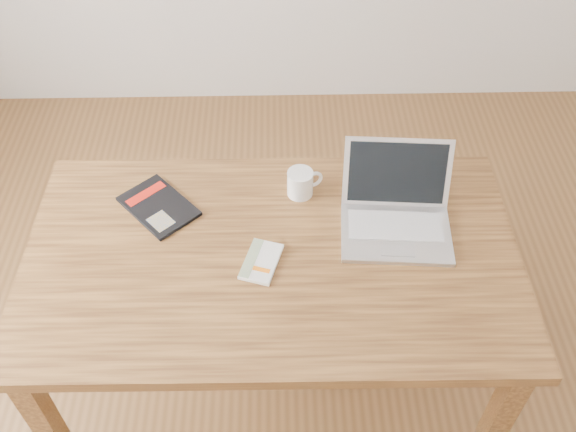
{
  "coord_description": "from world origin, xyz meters",
  "views": [
    {
      "loc": [
        -0.09,
        -1.05,
        2.24
      ],
      "look_at": [
        -0.06,
        0.25,
        0.85
      ],
      "focal_mm": 40.0,
      "sensor_mm": 36.0,
      "label": 1
    }
  ],
  "objects_px": {
    "coffee_mug": "(301,183)",
    "white_guidebook": "(261,262)",
    "desk": "(272,272)",
    "black_guidebook": "(158,206)",
    "laptop": "(396,212)"
  },
  "relations": [
    {
      "from": "laptop",
      "to": "black_guidebook",
      "type": "bearing_deg",
      "value": 178.22
    },
    {
      "from": "white_guidebook",
      "to": "black_guidebook",
      "type": "distance_m",
      "value": 0.41
    },
    {
      "from": "laptop",
      "to": "coffee_mug",
      "type": "distance_m",
      "value": 0.32
    },
    {
      "from": "white_guidebook",
      "to": "coffee_mug",
      "type": "xyz_separation_m",
      "value": [
        0.13,
        0.29,
        0.04
      ]
    },
    {
      "from": "desk",
      "to": "coffee_mug",
      "type": "height_order",
      "value": "coffee_mug"
    },
    {
      "from": "black_guidebook",
      "to": "laptop",
      "type": "height_order",
      "value": "laptop"
    },
    {
      "from": "white_guidebook",
      "to": "laptop",
      "type": "distance_m",
      "value": 0.45
    },
    {
      "from": "desk",
      "to": "white_guidebook",
      "type": "distance_m",
      "value": 0.11
    },
    {
      "from": "white_guidebook",
      "to": "laptop",
      "type": "xyz_separation_m",
      "value": [
        0.42,
        0.16,
        0.04
      ]
    },
    {
      "from": "desk",
      "to": "black_guidebook",
      "type": "xyz_separation_m",
      "value": [
        -0.36,
        0.2,
        0.1
      ]
    },
    {
      "from": "desk",
      "to": "white_guidebook",
      "type": "height_order",
      "value": "white_guidebook"
    },
    {
      "from": "desk",
      "to": "laptop",
      "type": "xyz_separation_m",
      "value": [
        0.39,
        0.12,
        0.14
      ]
    },
    {
      "from": "coffee_mug",
      "to": "white_guidebook",
      "type": "bearing_deg",
      "value": -134.09
    },
    {
      "from": "black_guidebook",
      "to": "desk",
      "type": "bearing_deg",
      "value": -71.0
    },
    {
      "from": "desk",
      "to": "black_guidebook",
      "type": "bearing_deg",
      "value": 151.68
    }
  ]
}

